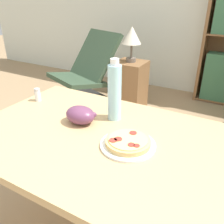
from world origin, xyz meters
name	(u,v)px	position (x,y,z in m)	size (l,w,h in m)	color
dining_table	(95,154)	(0.01, -0.03, 0.62)	(1.12, 0.78, 0.73)	tan
pizza_on_plate	(128,143)	(0.19, -0.04, 0.74)	(0.23, 0.23, 0.04)	white
grape_bunch	(80,115)	(-0.10, 0.03, 0.77)	(0.15, 0.11, 0.08)	#6B3856
drink_bottle	(115,92)	(0.02, 0.14, 0.87)	(0.07, 0.07, 0.30)	#A3DBEA
salt_shaker	(38,95)	(-0.46, 0.12, 0.77)	(0.03, 0.03, 0.07)	white
lounge_chair_near	(85,83)	(-1.15, 1.51, 0.29)	(0.81, 0.93, 0.88)	black
side_table	(130,86)	(-0.60, 1.66, 0.29)	(0.34, 0.34, 0.59)	brown
table_lamp	(132,37)	(-0.60, 1.66, 0.86)	(0.21, 0.21, 0.38)	#665B51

